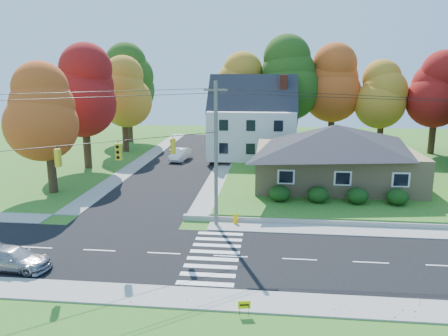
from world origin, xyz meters
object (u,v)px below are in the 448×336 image
Objects in this scene: white_car at (180,155)px; fire_hydrant at (236,219)px; silver_sedan at (14,259)px; ranch_house at (335,154)px.

fire_hydrant is (8.37, -21.26, -0.35)m from white_car.
silver_sedan is at bearing -143.72° from fire_hydrant.
ranch_house is at bearing -40.14° from silver_sedan.
silver_sedan is (-19.65, -18.92, -2.64)m from ranch_house.
ranch_house reaches higher than fire_hydrant.
white_car reaches higher than fire_hydrant.
white_car reaches higher than silver_sedan.
ranch_house is 3.50× the size of silver_sedan.
ranch_house is 3.40× the size of white_car.
silver_sedan is at bearing -136.09° from ranch_house.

